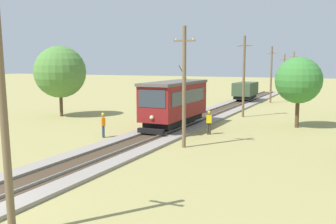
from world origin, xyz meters
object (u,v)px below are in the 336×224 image
at_px(track_worker, 103,124).
at_px(second_worker, 209,121).
at_px(utility_pole_horizon, 293,71).
at_px(utility_pole_far, 271,74).
at_px(tree_horizon, 60,72).
at_px(utility_pole_distant, 284,75).
at_px(utility_pole_mid, 244,76).
at_px(red_tram, 175,102).
at_px(utility_pole_near_tram, 184,86).
at_px(utility_pole_foreground, 2,100).
at_px(freight_car, 245,90).
at_px(tree_left_far, 299,80).

distance_m(track_worker, second_worker, 7.72).
xyz_separation_m(utility_pole_horizon, second_worker, (-0.01, -47.97, -2.73)).
relative_size(utility_pole_far, tree_horizon, 1.07).
xyz_separation_m(utility_pole_far, utility_pole_distant, (0.00, 11.23, -0.41)).
bearing_deg(utility_pole_mid, track_worker, -113.82).
bearing_deg(utility_pole_far, tree_horizon, -127.03).
relative_size(red_tram, utility_pole_near_tram, 1.14).
relative_size(utility_pole_mid, second_worker, 4.39).
distance_m(utility_pole_near_tram, utility_pole_mid, 15.19).
relative_size(utility_pole_near_tram, track_worker, 4.21).
distance_m(utility_pole_foreground, utility_pole_horizon, 66.87).
distance_m(freight_car, second_worker, 25.09).
height_order(red_tram, track_worker, red_tram).
distance_m(red_tram, tree_horizon, 13.55).
bearing_deg(utility_pole_horizon, utility_pole_near_tram, -90.00).
relative_size(freight_car, utility_pole_distant, 0.79).
xyz_separation_m(utility_pole_foreground, utility_pole_far, (0.00, 44.08, -0.42)).
bearing_deg(red_tram, utility_pole_horizon, 85.98).
xyz_separation_m(utility_pole_far, second_worker, (-0.01, -25.18, -2.81)).
bearing_deg(freight_car, utility_pole_distant, 74.09).
height_order(utility_pole_foreground, tree_horizon, utility_pole_foreground).
xyz_separation_m(utility_pole_mid, utility_pole_distant, (0.00, 26.10, -0.63)).
relative_size(utility_pole_far, utility_pole_horizon, 1.02).
xyz_separation_m(utility_pole_near_tram, utility_pole_distant, (0.00, 41.30, -0.47)).
bearing_deg(utility_pole_far, freight_car, -174.56).
relative_size(utility_pole_near_tram, utility_pole_mid, 0.96).
bearing_deg(tree_left_far, utility_pole_mid, 141.97).
bearing_deg(red_tram, utility_pole_mid, 70.20).
height_order(utility_pole_near_tram, utility_pole_distant, utility_pole_near_tram).
relative_size(red_tram, tree_left_far, 1.48).
bearing_deg(track_worker, red_tram, -168.81).
bearing_deg(utility_pole_distant, utility_pole_horizon, 90.00).
distance_m(red_tram, utility_pole_near_tram, 7.09).
relative_size(utility_pole_foreground, utility_pole_near_tram, 1.10).
xyz_separation_m(track_worker, tree_left_far, (11.99, 10.24, 2.88)).
distance_m(utility_pole_distant, utility_pole_horizon, 11.56).
relative_size(utility_pole_near_tram, second_worker, 4.21).
bearing_deg(utility_pole_horizon, tree_horizon, -110.27).
height_order(track_worker, tree_left_far, tree_left_far).
relative_size(red_tram, tree_horizon, 1.24).
bearing_deg(second_worker, utility_pole_foreground, -21.73).
bearing_deg(utility_pole_mid, tree_horizon, -157.01).
bearing_deg(tree_horizon, utility_pole_horizon, 69.73).
bearing_deg(utility_pole_foreground, utility_pole_far, 90.00).
distance_m(utility_pole_far, tree_horizon, 27.40).
bearing_deg(red_tram, track_worker, -120.05).
height_order(utility_pole_foreground, utility_pole_far, utility_pole_foreground).
distance_m(utility_pole_mid, utility_pole_far, 14.87).
bearing_deg(red_tram, utility_pole_distant, 84.67).
bearing_deg(track_worker, freight_car, -144.92).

